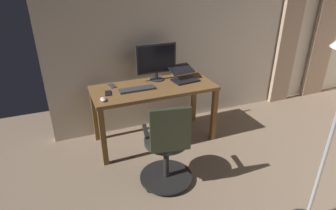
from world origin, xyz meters
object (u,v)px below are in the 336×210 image
(office_chair, at_px, (167,149))
(cell_phone_by_monitor, at_px, (108,93))
(laptop, at_px, (183,76))
(cell_phone_face_up, at_px, (112,86))
(computer_monitor, at_px, (156,60))
(computer_mouse, at_px, (103,99))
(computer_keyboard, at_px, (137,89))
(desk, at_px, (154,94))

(office_chair, bearing_deg, cell_phone_by_monitor, 124.75)
(cell_phone_by_monitor, bearing_deg, laptop, -166.67)
(cell_phone_face_up, bearing_deg, laptop, 163.22)
(office_chair, relative_size, cell_phone_face_up, 6.58)
(computer_monitor, xyz_separation_m, computer_mouse, (0.76, 0.39, -0.24))
(computer_keyboard, distance_m, laptop, 0.66)
(desk, height_order, cell_phone_by_monitor, cell_phone_by_monitor)
(desk, xyz_separation_m, computer_keyboard, (0.22, 0.03, 0.11))
(computer_keyboard, height_order, computer_mouse, computer_mouse)
(laptop, bearing_deg, desk, 2.63)
(computer_keyboard, xyz_separation_m, cell_phone_face_up, (0.25, -0.24, -0.01))
(office_chair, distance_m, cell_phone_by_monitor, 0.99)
(laptop, xyz_separation_m, cell_phone_by_monitor, (0.99, 0.08, -0.05))
(computer_mouse, bearing_deg, computer_monitor, -152.88)
(desk, relative_size, computer_monitor, 2.86)
(computer_monitor, bearing_deg, laptop, 156.84)
(desk, distance_m, computer_keyboard, 0.25)
(desk, distance_m, cell_phone_face_up, 0.52)
(desk, bearing_deg, cell_phone_face_up, -23.51)
(computer_keyboard, bearing_deg, desk, -171.25)
(computer_keyboard, relative_size, computer_mouse, 4.23)
(office_chair, bearing_deg, computer_keyboard, 103.83)
(computer_monitor, bearing_deg, desk, 61.07)
(computer_monitor, distance_m, computer_keyboard, 0.48)
(office_chair, xyz_separation_m, computer_keyboard, (0.05, -0.82, 0.33))
(computer_keyboard, bearing_deg, computer_mouse, 19.34)
(laptop, xyz_separation_m, cell_phone_face_up, (0.90, -0.13, -0.05))
(desk, relative_size, computer_mouse, 14.88)
(computer_monitor, xyz_separation_m, laptop, (-0.32, 0.14, -0.21))
(laptop, bearing_deg, cell_phone_face_up, -15.12)
(office_chair, relative_size, cell_phone_by_monitor, 6.58)
(computer_monitor, relative_size, cell_phone_by_monitor, 3.61)
(computer_keyboard, height_order, laptop, laptop)
(desk, distance_m, cell_phone_by_monitor, 0.57)
(computer_keyboard, bearing_deg, computer_monitor, -144.36)
(office_chair, relative_size, computer_keyboard, 2.24)
(desk, bearing_deg, computer_monitor, -118.93)
(computer_monitor, distance_m, computer_mouse, 0.89)
(computer_monitor, height_order, computer_mouse, computer_monitor)
(computer_monitor, distance_m, cell_phone_face_up, 0.64)
(cell_phone_by_monitor, relative_size, cell_phone_face_up, 1.00)
(office_chair, relative_size, computer_monitor, 1.82)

